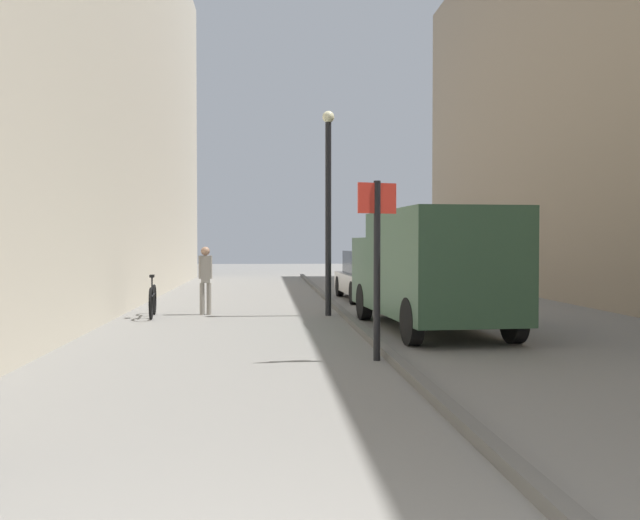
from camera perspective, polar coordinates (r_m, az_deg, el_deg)
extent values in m
plane|color=gray|center=(14.48, -3.57, -5.32)|extent=(80.00, 80.00, 0.00)
cube|color=#BCB29E|center=(15.95, -23.79, 18.95)|extent=(3.21, 40.00, 13.07)
cube|color=#615F5B|center=(14.58, 2.67, -5.03)|extent=(0.16, 40.00, 0.12)
cylinder|color=gray|center=(16.50, -9.18, -3.18)|extent=(0.11, 0.11, 0.76)
cylinder|color=gray|center=(16.50, -9.74, -3.19)|extent=(0.11, 0.11, 0.76)
cube|color=gray|center=(16.46, -9.47, -0.76)|extent=(0.23, 0.20, 0.64)
cylinder|color=gray|center=(16.46, -9.07, -0.59)|extent=(0.09, 0.09, 0.55)
cylinder|color=gray|center=(16.45, -9.87, -0.59)|extent=(0.09, 0.09, 0.55)
sphere|color=#9E755B|center=(16.45, -9.48, 0.73)|extent=(0.21, 0.21, 0.21)
cube|color=#335138|center=(12.93, 9.91, -0.27)|extent=(2.23, 4.05, 1.97)
cube|color=#335138|center=(15.56, 6.78, -0.87)|extent=(2.08, 1.65, 1.48)
cube|color=black|center=(16.07, 6.29, 0.36)|extent=(1.66, 0.15, 0.65)
cylinder|color=black|center=(15.25, 3.68, -3.47)|extent=(0.27, 0.81, 0.80)
cylinder|color=black|center=(15.71, 10.07, -3.34)|extent=(0.27, 0.81, 0.80)
cylinder|color=black|center=(11.53, 7.62, -5.08)|extent=(0.27, 0.81, 0.80)
cylinder|color=black|center=(12.14, 15.78, -4.79)|extent=(0.27, 0.81, 0.80)
cube|color=silver|center=(20.50, 4.46, -1.93)|extent=(1.92, 4.25, 0.55)
cube|color=black|center=(20.48, 4.47, -0.21)|extent=(1.59, 2.56, 0.68)
cylinder|color=black|center=(21.79, 1.64, -2.18)|extent=(0.22, 0.65, 0.64)
cylinder|color=black|center=(22.07, 5.87, -2.14)|extent=(0.22, 0.65, 0.64)
cylinder|color=black|center=(18.97, 2.83, -2.73)|extent=(0.22, 0.65, 0.64)
cylinder|color=black|center=(19.30, 7.65, -2.67)|extent=(0.22, 0.65, 0.64)
cylinder|color=black|center=(9.97, 4.74, -0.91)|extent=(0.10, 0.10, 2.60)
cube|color=red|center=(9.98, 4.75, 5.13)|extent=(0.59, 0.19, 0.44)
cylinder|color=black|center=(16.03, 0.69, 3.40)|extent=(0.14, 0.14, 4.50)
sphere|color=beige|center=(16.28, 0.69, 11.76)|extent=(0.28, 0.28, 0.28)
torus|color=black|center=(16.73, -13.56, -3.20)|extent=(0.12, 0.72, 0.72)
torus|color=black|center=(15.68, -13.82, -3.51)|extent=(0.12, 0.72, 0.72)
cylinder|color=black|center=(16.19, -13.69, -2.82)|extent=(0.14, 0.95, 0.05)
cylinder|color=black|center=(15.99, -13.74, -2.09)|extent=(0.04, 0.04, 0.40)
cube|color=black|center=(15.98, -13.75, -1.30)|extent=(0.12, 0.25, 0.06)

